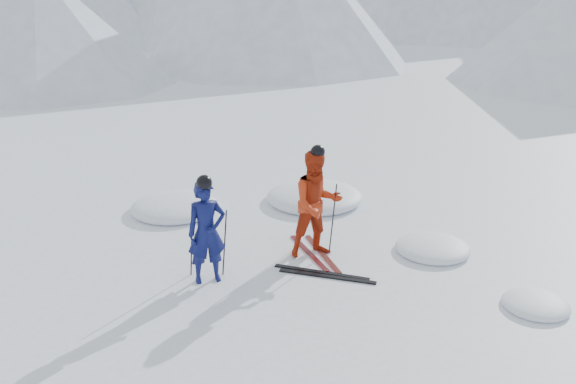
{
  "coord_description": "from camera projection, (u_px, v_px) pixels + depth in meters",
  "views": [
    {
      "loc": [
        -0.93,
        -10.11,
        4.88
      ],
      "look_at": [
        -1.58,
        0.5,
        1.1
      ],
      "focal_mm": 38.0,
      "sensor_mm": 36.0,
      "label": 1
    }
  ],
  "objects": [
    {
      "name": "skier_red",
      "position": [
        317.0,
        204.0,
        10.98
      ],
      "size": [
        1.18,
        1.07,
        1.99
      ],
      "primitive_type": "imported",
      "rotation": [
        0.0,
        0.0,
        0.4
      ],
      "color": "#B12A0E",
      "rests_on": "ground"
    },
    {
      "name": "ski_loose_a",
      "position": [
        321.0,
        272.0,
        10.59
      ],
      "size": [
        1.66,
        0.53,
        0.03
      ],
      "primitive_type": "cube",
      "rotation": [
        0.0,
        0.0,
        1.31
      ],
      "color": "black",
      "rests_on": "ground"
    },
    {
      "name": "ski_worn_right",
      "position": [
        322.0,
        254.0,
        11.3
      ],
      "size": [
        0.69,
        1.62,
        0.03
      ],
      "primitive_type": "cube",
      "rotation": [
        0.0,
        0.0,
        0.36
      ],
      "color": "black",
      "rests_on": "ground"
    },
    {
      "name": "snow_lumps",
      "position": [
        289.0,
        214.0,
        13.24
      ],
      "size": [
        8.07,
        6.16,
        0.48
      ],
      "color": "white",
      "rests_on": "ground"
    },
    {
      "name": "pole_red_right",
      "position": [
        333.0,
        218.0,
        11.22
      ],
      "size": [
        0.13,
        0.09,
        1.32
      ],
      "primitive_type": "cylinder",
      "rotation": [
        -0.05,
        0.08,
        0.0
      ],
      "color": "black",
      "rests_on": "ground"
    },
    {
      "name": "skier_blue",
      "position": [
        207.0,
        232.0,
        10.05
      ],
      "size": [
        0.76,
        0.64,
        1.77
      ],
      "primitive_type": "imported",
      "rotation": [
        0.0,
        0.0,
        0.39
      ],
      "color": "#0C114A",
      "rests_on": "ground"
    },
    {
      "name": "ski_loose_b",
      "position": [
        327.0,
        276.0,
        10.44
      ],
      "size": [
        1.68,
        0.47,
        0.03
      ],
      "primitive_type": "cube",
      "rotation": [
        0.0,
        0.0,
        1.34
      ],
      "color": "black",
      "rests_on": "ground"
    },
    {
      "name": "pole_red_left",
      "position": [
        301.0,
        216.0,
        11.35
      ],
      "size": [
        0.13,
        0.1,
        1.32
      ],
      "primitive_type": "cylinder",
      "rotation": [
        0.06,
        0.08,
        0.0
      ],
      "color": "black",
      "rests_on": "ground"
    },
    {
      "name": "pole_blue_left",
      "position": [
        192.0,
        244.0,
        10.31
      ],
      "size": [
        0.12,
        0.08,
        1.18
      ],
      "primitive_type": "cylinder",
      "rotation": [
        0.05,
        0.08,
        0.0
      ],
      "color": "black",
      "rests_on": "ground"
    },
    {
      "name": "pole_blue_right",
      "position": [
        225.0,
        243.0,
        10.37
      ],
      "size": [
        0.12,
        0.07,
        1.18
      ],
      "primitive_type": "cylinder",
      "rotation": [
        -0.04,
        0.08,
        0.0
      ],
      "color": "black",
      "rests_on": "ground"
    },
    {
      "name": "ski_worn_left",
      "position": [
        310.0,
        253.0,
        11.32
      ],
      "size": [
        0.8,
        1.58,
        0.03
      ],
      "primitive_type": "cube",
      "rotation": [
        0.0,
        0.0,
        0.43
      ],
      "color": "black",
      "rests_on": "ground"
    },
    {
      "name": "ground",
      "position": [
        373.0,
        260.0,
        11.09
      ],
      "size": [
        160.0,
        160.0,
        0.0
      ],
      "primitive_type": "plane",
      "color": "white",
      "rests_on": "ground"
    }
  ]
}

